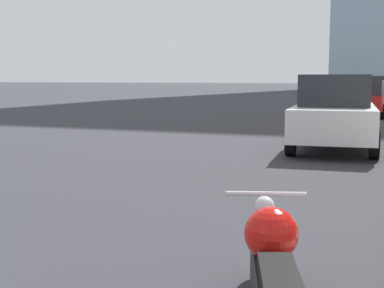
# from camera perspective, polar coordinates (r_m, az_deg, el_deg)

# --- Properties ---
(motorcycle) EXTENTS (0.96, 2.40, 0.81)m
(motorcycle) POSITION_cam_1_polar(r_m,az_deg,el_deg) (3.54, 8.69, -14.04)
(motorcycle) COLOR black
(motorcycle) RESTS_ON ground_plane
(parked_car_white) EXTENTS (2.16, 4.30, 1.76)m
(parked_car_white) POSITION_cam_1_polar(r_m,az_deg,el_deg) (12.94, 14.94, 3.22)
(parked_car_white) COLOR silver
(parked_car_white) RESTS_ON ground_plane
(parked_car_red) EXTENTS (2.23, 3.96, 1.60)m
(parked_car_red) POSITION_cam_1_polar(r_m,az_deg,el_deg) (24.62, 17.96, 4.65)
(parked_car_red) COLOR red
(parked_car_red) RESTS_ON ground_plane
(parked_car_silver) EXTENTS (1.98, 4.67, 1.83)m
(parked_car_silver) POSITION_cam_1_polar(r_m,az_deg,el_deg) (36.76, 19.06, 5.44)
(parked_car_silver) COLOR #BCBCC1
(parked_car_silver) RESTS_ON ground_plane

